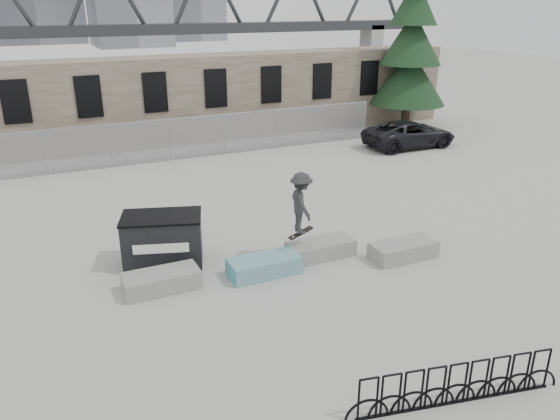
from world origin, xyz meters
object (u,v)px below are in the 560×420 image
object	(u,v)px
planter_far_left	(162,280)
spruce_tree	(411,45)
planter_center_left	(264,265)
bike_rack	(457,384)
planter_offset	(403,249)
skateboarder	(301,203)
dumpster	(163,239)
suv	(410,134)
planter_center_right	(321,248)

from	to	relation	value
planter_far_left	spruce_tree	distance (m)	23.27
planter_center_left	bike_rack	xyz separation A→B (m)	(1.20, -6.39, 0.16)
planter_offset	skateboarder	bearing A→B (deg)	158.69
planter_center_left	skateboarder	distance (m)	2.06
planter_center_left	skateboarder	size ratio (longest dim) A/B	1.03
planter_far_left	bike_rack	size ratio (longest dim) A/B	0.45
dumpster	suv	size ratio (longest dim) A/B	0.52
suv	planter_center_right	bearing A→B (deg)	133.29
planter_center_right	spruce_tree	size ratio (longest dim) A/B	0.17
planter_far_left	skateboarder	bearing A→B (deg)	-0.51
planter_far_left	bike_rack	distance (m)	7.86
planter_far_left	suv	xyz separation A→B (m)	(15.45, 9.56, 0.41)
planter_center_left	planter_far_left	bearing A→B (deg)	172.84
planter_center_right	dumpster	world-z (taller)	dumpster
planter_offset	spruce_tree	distance (m)	19.16
bike_rack	suv	bearing A→B (deg)	54.98
planter_center_right	spruce_tree	xyz separation A→B (m)	(13.47, 13.68, 4.53)
planter_center_left	bike_rack	size ratio (longest dim) A/B	0.45
spruce_tree	skateboarder	xyz separation A→B (m)	(-14.16, -13.69, -2.98)
planter_center_left	suv	bearing A→B (deg)	38.14
spruce_tree	skateboarder	size ratio (longest dim) A/B	5.91
skateboarder	spruce_tree	bearing A→B (deg)	-37.82
planter_far_left	spruce_tree	xyz separation A→B (m)	(18.29, 13.65, 4.53)
planter_center_right	planter_offset	xyz separation A→B (m)	(2.19, -1.13, 0.00)
bike_rack	suv	size ratio (longest dim) A/B	0.89
dumpster	spruce_tree	world-z (taller)	spruce_tree
planter_offset	dumpster	distance (m)	7.11
planter_offset	bike_rack	size ratio (longest dim) A/B	0.45
planter_center_left	suv	world-z (taller)	suv
planter_center_right	dumpster	size ratio (longest dim) A/B	0.78
planter_far_left	planter_center_left	size ratio (longest dim) A/B	1.00
planter_center_left	planter_center_right	distance (m)	2.03
planter_center_right	planter_offset	bearing A→B (deg)	-27.43
dumpster	suv	bearing A→B (deg)	46.01
planter_offset	suv	bearing A→B (deg)	51.78
planter_offset	planter_center_left	bearing A→B (deg)	169.13
dumpster	planter_center_right	bearing A→B (deg)	-1.89
planter_center_left	bike_rack	bearing A→B (deg)	-79.36
dumpster	bike_rack	size ratio (longest dim) A/B	0.58
planter_center_left	spruce_tree	world-z (taller)	spruce_tree
dumpster	suv	world-z (taller)	dumpster
spruce_tree	skateboarder	distance (m)	19.92
planter_offset	dumpster	xyz separation A→B (m)	(-6.56, 2.71, 0.48)
suv	bike_rack	bearing A→B (deg)	146.22
planter_far_left	planter_center_right	world-z (taller)	same
planter_center_right	planter_offset	distance (m)	2.46
planter_center_right	skateboarder	size ratio (longest dim) A/B	1.03
spruce_tree	planter_far_left	bearing A→B (deg)	-143.26
planter_center_left	planter_center_right	size ratio (longest dim) A/B	1.00
suv	planter_center_left	bearing A→B (deg)	129.39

